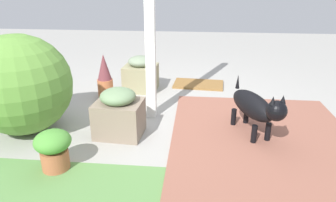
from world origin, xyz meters
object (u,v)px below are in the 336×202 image
stone_planter_nearest (141,74)px  stone_planter_mid (119,113)px  porch_pillar (150,6)px  terracotta_pot_broad (54,148)px  terracotta_pot_spiky (105,78)px  doormat (198,84)px  dog (255,107)px  round_shrub (21,85)px

stone_planter_nearest → stone_planter_mid: bearing=91.1°
porch_pillar → terracotta_pot_broad: 1.66m
stone_planter_mid → terracotta_pot_spiky: terracotta_pot_spiky is taller
doormat → porch_pillar: bearing=65.0°
dog → doormat: size_ratio=1.09×
doormat → terracotta_pot_broad: bearing=62.8°
terracotta_pot_broad → stone_planter_mid: bearing=-121.1°
stone_planter_nearest → dog: (-1.36, 1.25, 0.09)m
round_shrub → dog: round_shrub is taller
stone_planter_nearest → doormat: 0.88m
round_shrub → terracotta_pot_broad: round_shrub is taller
terracotta_pot_spiky → dog: (-1.76, 0.89, 0.04)m
stone_planter_nearest → stone_planter_mid: stone_planter_mid is taller
round_shrub → terracotta_pot_spiky: (-0.54, -0.99, -0.22)m
stone_planter_mid → dog: size_ratio=0.63×
stone_planter_mid → doormat: bearing=-115.6°
porch_pillar → doormat: bearing=-115.0°
stone_planter_nearest → dog: size_ratio=0.62×
dog → terracotta_pot_spiky: bearing=-26.8°
porch_pillar → dog: 1.46m
stone_planter_mid → terracotta_pot_spiky: bearing=-66.5°
stone_planter_mid → round_shrub: bearing=-0.1°
porch_pillar → dog: porch_pillar is taller
terracotta_pot_broad → doormat: 2.56m
porch_pillar → terracotta_pot_broad: size_ratio=7.03×
terracotta_pot_spiky → dog: size_ratio=0.75×
porch_pillar → terracotta_pot_spiky: size_ratio=4.15×
stone_planter_mid → round_shrub: 1.01m
terracotta_pot_spiky → terracotta_pot_broad: terracotta_pot_spiky is taller
stone_planter_mid → round_shrub: size_ratio=0.49×
terracotta_pot_spiky → dog: 1.98m
doormat → terracotta_pot_spiky: bearing=27.7°
terracotta_pot_broad → doormat: (-1.17, -2.27, -0.18)m
terracotta_pot_spiky → round_shrub: bearing=61.3°
terracotta_pot_broad → stone_planter_nearest: bearing=-100.2°
porch_pillar → stone_planter_nearest: 1.34m
stone_planter_mid → porch_pillar: bearing=-117.1°
terracotta_pot_spiky → stone_planter_nearest: bearing=-138.5°
stone_planter_nearest → dog: dog is taller
stone_planter_nearest → terracotta_pot_spiky: bearing=41.5°
terracotta_pot_broad → dog: bearing=-156.6°
porch_pillar → dog: bearing=160.0°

